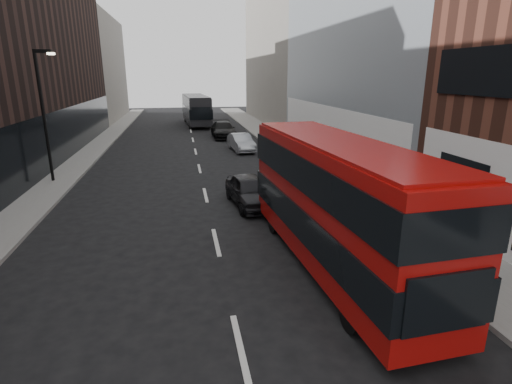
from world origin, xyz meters
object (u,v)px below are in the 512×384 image
street_lamp (44,108)px  car_c (223,130)px  grey_bus (196,109)px  car_b (241,142)px  red_bus (336,199)px  car_a (250,191)px

street_lamp → car_c: 18.88m
car_c → street_lamp: bearing=-127.2°
grey_bus → car_b: size_ratio=2.62×
red_bus → grey_bus: red_bus is taller
street_lamp → grey_bus: (9.08, 25.45, -2.33)m
grey_bus → car_c: size_ratio=2.08×
street_lamp → car_c: street_lamp is taller
car_b → car_c: 7.19m
red_bus → car_b: red_bus is taller
car_a → grey_bus: bearing=85.7°
car_b → car_c: bearing=89.2°
car_a → red_bus: bearing=-83.2°
car_b → red_bus: bearing=-96.4°
car_b → car_c: (-0.65, 7.16, 0.08)m
red_bus → grey_bus: (-2.62, 38.07, -0.40)m
street_lamp → car_b: (11.83, 7.67, -3.50)m
street_lamp → car_c: (11.18, 14.82, -3.42)m
car_b → street_lamp: bearing=-153.1°
red_bus → car_a: (-1.54, 6.62, -1.55)m
street_lamp → grey_bus: street_lamp is taller
red_bus → car_b: (0.13, 20.29, -1.58)m
street_lamp → car_b: size_ratio=1.69×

